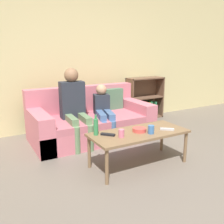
{
  "coord_description": "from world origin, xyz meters",
  "views": [
    {
      "loc": [
        -1.65,
        -1.69,
        1.4
      ],
      "look_at": [
        -0.01,
        1.25,
        0.56
      ],
      "focal_mm": 40.0,
      "sensor_mm": 36.0,
      "label": 1
    }
  ],
  "objects": [
    {
      "name": "bookshelf",
      "position": [
        1.41,
        2.46,
        0.33
      ],
      "size": [
        0.79,
        0.28,
        0.85
      ],
      "color": "brown",
      "rests_on": "ground_plane"
    },
    {
      "name": "cup_far",
      "position": [
        0.13,
        0.55,
        0.48
      ],
      "size": [
        0.08,
        0.08,
        0.1
      ],
      "color": "#3D70B2",
      "rests_on": "coffee_table"
    },
    {
      "name": "ground_plane",
      "position": [
        0.0,
        0.0,
        0.0
      ],
      "size": [
        22.0,
        22.0,
        0.0
      ],
      "primitive_type": "plane",
      "color": "#70665B"
    },
    {
      "name": "tv_remote_1",
      "position": [
        -0.35,
        0.74,
        0.44
      ],
      "size": [
        0.15,
        0.16,
        0.02
      ],
      "rotation": [
        0.0,
        0.0,
        0.76
      ],
      "color": "black",
      "rests_on": "coffee_table"
    },
    {
      "name": "snack_bowl",
      "position": [
        0.06,
        0.68,
        0.45
      ],
      "size": [
        0.17,
        0.17,
        0.05
      ],
      "color": "#DB4C47",
      "rests_on": "coffee_table"
    },
    {
      "name": "bottle",
      "position": [
        -0.46,
        0.82,
        0.53
      ],
      "size": [
        0.06,
        0.06,
        0.24
      ],
      "color": "#33844C",
      "rests_on": "coffee_table"
    },
    {
      "name": "couch",
      "position": [
        -0.05,
        1.88,
        0.26
      ],
      "size": [
        1.89,
        0.97,
        0.81
      ],
      "color": "#D1707F",
      "rests_on": "ground_plane"
    },
    {
      "name": "wall_back",
      "position": [
        0.0,
        2.61,
        1.3
      ],
      "size": [
        12.0,
        0.06,
        2.6
      ],
      "color": "beige",
      "rests_on": "ground_plane"
    },
    {
      "name": "coffee_table",
      "position": [
        0.04,
        0.67,
        0.39
      ],
      "size": [
        1.21,
        0.53,
        0.43
      ],
      "color": "brown",
      "rests_on": "ground_plane"
    },
    {
      "name": "person_adult",
      "position": [
        -0.36,
        1.79,
        0.64
      ],
      "size": [
        0.38,
        0.68,
        1.14
      ],
      "rotation": [
        0.0,
        0.0,
        -0.07
      ],
      "color": "#66845B",
      "rests_on": "ground_plane"
    },
    {
      "name": "tv_remote_0",
      "position": [
        0.39,
        0.55,
        0.44
      ],
      "size": [
        0.16,
        0.15,
        0.02
      ],
      "rotation": [
        0.0,
        0.0,
        0.87
      ],
      "color": "#B7B7BC",
      "rests_on": "coffee_table"
    },
    {
      "name": "person_child",
      "position": [
        0.11,
        1.74,
        0.49
      ],
      "size": [
        0.39,
        0.69,
        0.86
      ],
      "rotation": [
        0.0,
        0.0,
        -0.26
      ],
      "color": "#476693",
      "rests_on": "ground_plane"
    },
    {
      "name": "cup_near",
      "position": [
        -0.24,
        0.61,
        0.48
      ],
      "size": [
        0.07,
        0.07,
        0.09
      ],
      "color": "pink",
      "rests_on": "coffee_table"
    }
  ]
}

